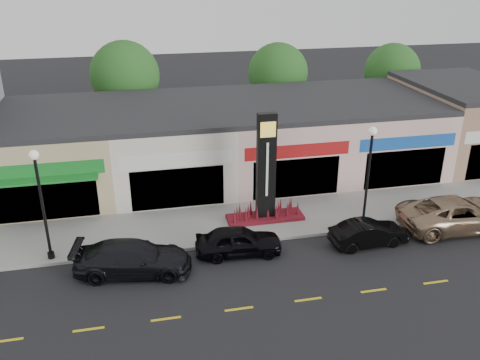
{
  "coord_description": "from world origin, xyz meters",
  "views": [
    {
      "loc": [
        -3.55,
        -19.7,
        13.23
      ],
      "look_at": [
        1.55,
        4.0,
        2.69
      ],
      "focal_mm": 38.0,
      "sensor_mm": 36.0,
      "label": 1
    }
  ],
  "objects_px": {
    "lamp_west_near": "(41,195)",
    "car_black_sedan": "(239,241)",
    "car_dark_sedan": "(133,258)",
    "car_gold_suv": "(457,214)",
    "pylon_sign": "(266,183)",
    "lamp_east_near": "(369,167)",
    "car_black_conv": "(368,233)"
  },
  "relations": [
    {
      "from": "car_dark_sedan",
      "to": "car_black_sedan",
      "type": "height_order",
      "value": "car_dark_sedan"
    },
    {
      "from": "lamp_west_near",
      "to": "car_black_sedan",
      "type": "height_order",
      "value": "lamp_west_near"
    },
    {
      "from": "car_black_conv",
      "to": "car_gold_suv",
      "type": "height_order",
      "value": "car_gold_suv"
    },
    {
      "from": "lamp_west_near",
      "to": "car_black_sedan",
      "type": "relative_size",
      "value": 1.31
    },
    {
      "from": "pylon_sign",
      "to": "car_black_sedan",
      "type": "relative_size",
      "value": 1.43
    },
    {
      "from": "lamp_east_near",
      "to": "car_gold_suv",
      "type": "xyz_separation_m",
      "value": [
        4.78,
        -1.21,
        -2.62
      ]
    },
    {
      "from": "pylon_sign",
      "to": "car_dark_sedan",
      "type": "xyz_separation_m",
      "value": [
        -7.16,
        -3.58,
        -1.51
      ]
    },
    {
      "from": "lamp_east_near",
      "to": "car_black_sedan",
      "type": "xyz_separation_m",
      "value": [
        -7.12,
        -1.3,
        -2.76
      ]
    },
    {
      "from": "lamp_east_near",
      "to": "car_black_conv",
      "type": "height_order",
      "value": "lamp_east_near"
    },
    {
      "from": "lamp_east_near",
      "to": "car_black_conv",
      "type": "xyz_separation_m",
      "value": [
        -0.57,
        -1.81,
        -2.83
      ]
    },
    {
      "from": "lamp_west_near",
      "to": "car_black_conv",
      "type": "distance_m",
      "value": 15.79
    },
    {
      "from": "pylon_sign",
      "to": "car_black_conv",
      "type": "height_order",
      "value": "pylon_sign"
    },
    {
      "from": "car_black_conv",
      "to": "car_dark_sedan",
      "type": "bearing_deg",
      "value": 87.14
    },
    {
      "from": "car_black_sedan",
      "to": "car_black_conv",
      "type": "distance_m",
      "value": 6.57
    },
    {
      "from": "car_black_sedan",
      "to": "car_gold_suv",
      "type": "height_order",
      "value": "car_gold_suv"
    },
    {
      "from": "lamp_east_near",
      "to": "car_black_sedan",
      "type": "distance_m",
      "value": 7.75
    },
    {
      "from": "car_dark_sedan",
      "to": "car_gold_suv",
      "type": "xyz_separation_m",
      "value": [
        16.94,
        0.67,
        0.09
      ]
    },
    {
      "from": "lamp_west_near",
      "to": "car_gold_suv",
      "type": "bearing_deg",
      "value": -3.33
    },
    {
      "from": "car_black_sedan",
      "to": "car_black_conv",
      "type": "bearing_deg",
      "value": -90.37
    },
    {
      "from": "car_black_conv",
      "to": "car_gold_suv",
      "type": "relative_size",
      "value": 0.63
    },
    {
      "from": "lamp_west_near",
      "to": "car_gold_suv",
      "type": "distance_m",
      "value": 20.98
    },
    {
      "from": "lamp_east_near",
      "to": "pylon_sign",
      "type": "height_order",
      "value": "pylon_sign"
    },
    {
      "from": "lamp_east_near",
      "to": "car_dark_sedan",
      "type": "height_order",
      "value": "lamp_east_near"
    },
    {
      "from": "lamp_west_near",
      "to": "car_black_conv",
      "type": "bearing_deg",
      "value": -6.67
    },
    {
      "from": "lamp_west_near",
      "to": "pylon_sign",
      "type": "height_order",
      "value": "pylon_sign"
    },
    {
      "from": "lamp_west_near",
      "to": "car_black_sedan",
      "type": "bearing_deg",
      "value": -8.33
    },
    {
      "from": "lamp_west_near",
      "to": "car_black_conv",
      "type": "xyz_separation_m",
      "value": [
        15.43,
        -1.81,
        -2.83
      ]
    },
    {
      "from": "lamp_west_near",
      "to": "car_black_sedan",
      "type": "distance_m",
      "value": 9.39
    },
    {
      "from": "car_black_sedan",
      "to": "pylon_sign",
      "type": "bearing_deg",
      "value": -31.28
    },
    {
      "from": "car_dark_sedan",
      "to": "car_black_conv",
      "type": "bearing_deg",
      "value": -80.74
    },
    {
      "from": "lamp_west_near",
      "to": "car_dark_sedan",
      "type": "bearing_deg",
      "value": -26.11
    },
    {
      "from": "car_dark_sedan",
      "to": "car_gold_suv",
      "type": "distance_m",
      "value": 16.96
    }
  ]
}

